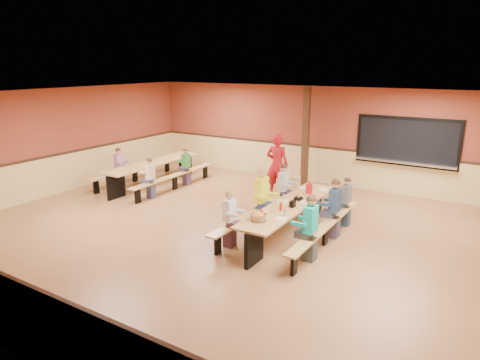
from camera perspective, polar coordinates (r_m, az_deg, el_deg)
The scene contains 23 objects.
ground at distance 9.64m, azimuth -0.88°, elevation -7.04°, with size 12.00×12.00×0.00m, color brown.
room_envelope at distance 9.40m, azimuth -0.89°, elevation -3.15°, with size 12.04×10.04×3.02m.
kitchen_pass_through at distance 12.86m, azimuth 21.33°, elevation 4.52°, with size 2.78×0.28×1.38m.
structural_post at distance 13.10m, azimuth 8.75°, elevation 5.62°, with size 0.18×0.18×3.00m, color #321E10.
cafeteria_table_main at distance 9.32m, azimuth 6.64°, elevation -4.49°, with size 1.91×3.70×0.74m.
cafeteria_table_second at distance 13.42m, azimuth -11.44°, elevation 1.48°, with size 1.91×3.70×0.74m.
seated_child_white_left at distance 8.74m, azimuth -1.41°, elevation -5.23°, with size 0.36×0.30×1.20m, color white, non-canonical shape.
seated_adult_yellow at distance 9.79m, azimuth 2.82°, elevation -2.37°, with size 0.46×0.37×1.39m, color #FCF924, non-canonical shape.
seated_child_grey_left at distance 10.81m, azimuth 5.79°, elevation -1.14°, with size 0.38×0.31×1.24m, color #BCBCBC, non-canonical shape.
seated_child_teal_right at distance 8.23m, azimuth 9.35°, elevation -6.41°, with size 0.41×0.34×1.30m, color #0FACA1, non-canonical shape.
seated_child_navy_right at distance 9.42m, azimuth 12.48°, elevation -3.77°, with size 0.41×0.33×1.29m, color navy, non-canonical shape.
seated_child_char_right at distance 10.18m, azimuth 13.99°, elevation -2.84°, with size 0.34×0.28×1.14m, color #4E5558, non-canonical shape.
seated_child_purple_sec at distance 13.56m, azimuth -15.79°, elevation 1.62°, with size 0.36×0.29×1.18m, color #9A639A, non-canonical shape.
seated_child_green_sec at distance 13.30m, azimuth -7.17°, elevation 1.77°, with size 0.34×0.28×1.15m, color #32803A, non-canonical shape.
seated_child_tan_sec at distance 12.14m, azimuth -11.85°, elevation 0.18°, with size 0.33×0.27×1.13m, color beige, non-canonical shape.
standing_woman at distance 12.16m, azimuth 4.97°, elevation 2.05°, with size 0.65×0.42×1.77m, color #A6131A.
punch_pitcher at distance 10.06m, azimuth 9.19°, elevation -1.15°, with size 0.16×0.16×0.22m, color #B41819.
chip_bowl at distance 8.25m, azimuth 2.44°, elevation -4.93°, with size 0.32×0.32×0.15m, color orange, non-canonical shape.
napkin_dispenser at distance 9.07m, azimuth 7.03°, elevation -3.20°, with size 0.10×0.14×0.13m, color black.
condiment_mustard at distance 8.97m, azimuth 5.63°, elevation -3.22°, with size 0.06×0.06×0.17m, color yellow.
condiment_ketchup at distance 8.80m, azimuth 5.46°, elevation -3.59°, with size 0.06×0.06×0.17m, color #B2140F.
table_paddle at distance 9.54m, azimuth 7.83°, elevation -1.84°, with size 0.16×0.16×0.56m.
place_settings at distance 9.23m, azimuth 6.69°, elevation -2.92°, with size 0.65×3.30×0.11m, color beige, non-canonical shape.
Camera 1 is at (4.78, -7.52, 3.67)m, focal length 32.00 mm.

